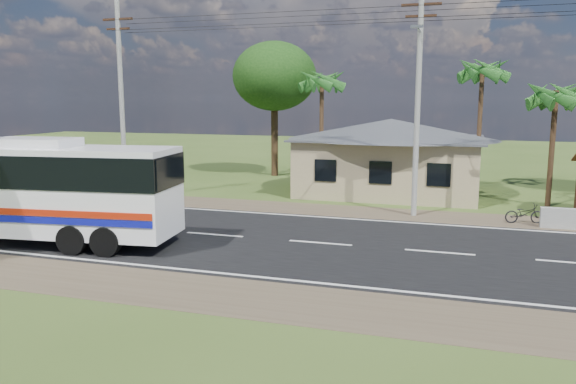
{
  "coord_description": "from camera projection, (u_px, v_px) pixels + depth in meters",
  "views": [
    {
      "loc": [
        5.17,
        -20.64,
        5.58
      ],
      "look_at": [
        -1.63,
        1.0,
        1.79
      ],
      "focal_mm": 35.0,
      "sensor_mm": 36.0,
      "label": 1
    }
  ],
  "objects": [
    {
      "name": "house",
      "position": [
        391.0,
        148.0,
        33.36
      ],
      "size": [
        12.4,
        10.0,
        5.0
      ],
      "color": "tan",
      "rests_on": "ground"
    },
    {
      "name": "road",
      "position": [
        320.0,
        243.0,
        21.86
      ],
      "size": [
        120.0,
        16.0,
        0.03
      ],
      "color": "black",
      "rests_on": "ground"
    },
    {
      "name": "palm_far",
      "position": [
        322.0,
        82.0,
        37.0
      ],
      "size": [
        2.8,
        2.8,
        7.7
      ],
      "color": "#47301E",
      "rests_on": "ground"
    },
    {
      "name": "motorcycle",
      "position": [
        524.0,
        213.0,
        25.33
      ],
      "size": [
        1.81,
        1.01,
        0.9
      ],
      "primitive_type": "imported",
      "rotation": [
        0.0,
        0.0,
        1.83
      ],
      "color": "black",
      "rests_on": "ground"
    },
    {
      "name": "tree_behind_house",
      "position": [
        274.0,
        77.0,
        40.0
      ],
      "size": [
        6.0,
        6.0,
        9.61
      ],
      "color": "#47301E",
      "rests_on": "ground"
    },
    {
      "name": "palm_mid",
      "position": [
        482.0,
        72.0,
        33.5
      ],
      "size": [
        2.8,
        2.8,
        8.2
      ],
      "color": "#47301E",
      "rests_on": "ground"
    },
    {
      "name": "coach_bus",
      "position": [
        10.0,
        183.0,
        21.71
      ],
      "size": [
        13.43,
        4.33,
        4.1
      ],
      "rotation": [
        0.0,
        0.0,
        0.12
      ],
      "color": "white",
      "rests_on": "ground"
    },
    {
      "name": "palm_near",
      "position": [
        556.0,
        96.0,
        28.47
      ],
      "size": [
        2.8,
        2.8,
        6.7
      ],
      "color": "#47301E",
      "rests_on": "ground"
    },
    {
      "name": "small_car",
      "position": [
        27.0,
        198.0,
        27.65
      ],
      "size": [
        2.67,
        4.69,
        1.5
      ],
      "primitive_type": "imported",
      "rotation": [
        0.0,
        0.0,
        -0.21
      ],
      "color": "#29292B",
      "rests_on": "ground"
    },
    {
      "name": "ground",
      "position": [
        320.0,
        243.0,
        21.86
      ],
      "size": [
        120.0,
        120.0,
        0.0
      ],
      "primitive_type": "plane",
      "color": "#354B1A",
      "rests_on": "ground"
    },
    {
      "name": "utility_poles",
      "position": [
        411.0,
        94.0,
        26.23
      ],
      "size": [
        32.8,
        2.22,
        11.0
      ],
      "color": "#9E9E99",
      "rests_on": "ground"
    }
  ]
}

